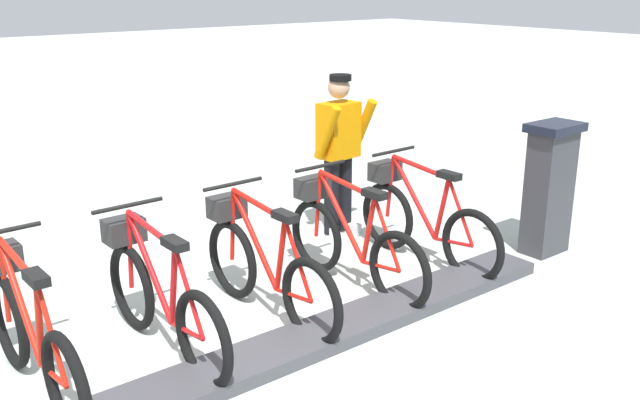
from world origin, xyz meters
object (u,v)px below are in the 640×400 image
bike_docked_1 (349,240)px  worker_near_rack (339,149)px  payment_kiosk (549,186)px  bike_docked_2 (263,265)px  bike_docked_3 (159,296)px  bike_docked_4 (29,333)px  bike_docked_0 (422,219)px

bike_docked_1 → worker_near_rack: worker_near_rack is taller
payment_kiosk → bike_docked_2: bearing=78.9°
bike_docked_3 → worker_near_rack: 2.82m
bike_docked_1 → bike_docked_3: size_ratio=1.00×
bike_docked_1 → bike_docked_2: 0.89m
payment_kiosk → bike_docked_4: size_ratio=0.74×
payment_kiosk → worker_near_rack: bearing=36.8°
payment_kiosk → bike_docked_3: (0.57, 3.80, -0.24)m
payment_kiosk → bike_docked_3: payment_kiosk is taller
bike_docked_0 → bike_docked_2: 1.78m
bike_docked_0 → bike_docked_2: bearing=90.0°
bike_docked_3 → worker_near_rack: worker_near_rack is taller
bike_docked_0 → bike_docked_1: size_ratio=1.00×
payment_kiosk → bike_docked_4: 4.73m
payment_kiosk → bike_docked_2: size_ratio=0.74×
payment_kiosk → bike_docked_2: payment_kiosk is taller
bike_docked_2 → bike_docked_0: bearing=-90.0°
bike_docked_3 → worker_near_rack: (1.08, -2.56, 0.48)m
bike_docked_4 → worker_near_rack: size_ratio=1.04×
bike_docked_2 → bike_docked_3: same height
bike_docked_4 → bike_docked_2: bearing=-90.0°
payment_kiosk → bike_docked_1: 2.11m
bike_docked_1 → bike_docked_4: same height
bike_docked_2 → bike_docked_4: size_ratio=1.00×
bike_docked_0 → bike_docked_4: bearing=90.0°
bike_docked_1 → bike_docked_0: bearing=-90.0°
bike_docked_2 → bike_docked_3: size_ratio=1.00×
payment_kiosk → bike_docked_2: (0.57, 2.91, -0.24)m
bike_docked_2 → payment_kiosk: bearing=-101.1°
payment_kiosk → bike_docked_1: bearing=74.2°
bike_docked_3 → bike_docked_0: bearing=-90.0°
bike_docked_2 → bike_docked_3: (0.00, 0.89, 0.00)m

